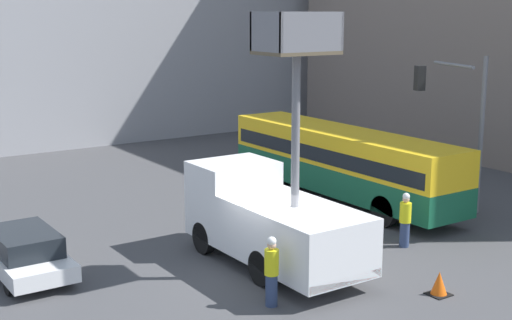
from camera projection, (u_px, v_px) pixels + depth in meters
ground_plane at (263, 277)px, 20.82m from camera, size 120.00×120.00×0.00m
building_backdrop_far at (0, 33)px, 41.46m from camera, size 44.00×10.00×12.68m
utility_truck at (270, 216)px, 21.51m from camera, size 2.55×6.59×7.61m
city_bus at (341, 159)px, 28.88m from camera, size 2.46×11.75×2.91m
traffic_light_pole at (460, 110)px, 26.46m from camera, size 2.83×2.58×5.99m
road_worker_near_truck at (272, 271)px, 18.61m from camera, size 0.38×0.38×1.91m
road_worker_directing at (405, 220)px, 23.32m from camera, size 0.38×0.38×1.83m
traffic_cone_mid_road at (439, 284)px, 19.47m from camera, size 0.58×0.58×0.67m
parked_car_curbside at (24, 251)px, 20.95m from camera, size 1.85×4.68×1.36m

